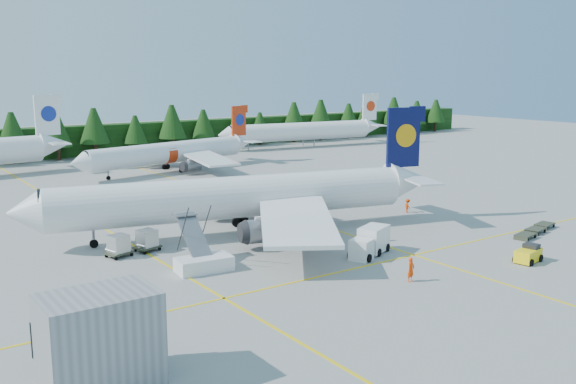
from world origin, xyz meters
TOP-DOWN VIEW (x-y plane):
  - ground at (0.00, 0.00)m, footprint 320.00×320.00m
  - taxi_stripe_a at (-14.00, 20.00)m, footprint 0.25×120.00m
  - taxi_stripe_b at (6.00, 20.00)m, footprint 0.25×120.00m
  - taxi_stripe_cross at (0.00, -6.00)m, footprint 80.00×0.25m
  - treeline_hedge at (0.00, 82.00)m, footprint 220.00×4.00m
  - terminal_building at (-26.00, -14.00)m, footprint 6.00×4.00m
  - airliner_navy at (-4.42, 10.38)m, footprint 42.98×34.96m
  - airliner_red at (7.81, 52.96)m, footprint 35.19×28.65m
  - airliner_far_right at (46.17, 68.67)m, footprint 39.49×8.64m
  - airstairs at (-12.06, 1.18)m, footprint 4.89×6.64m
  - service_truck at (2.60, -3.63)m, footprint 5.51×3.81m
  - baggage_tug at (12.77, -13.33)m, footprint 2.96×1.96m
  - dolly_train at (22.37, -7.50)m, footprint 8.20×3.46m
  - uld_pair at (-15.08, 9.16)m, footprint 5.48×2.54m
  - crew_a at (0.27, -11.20)m, footprint 0.82×0.62m
  - crew_b at (6.18, -0.22)m, footprint 1.11×0.99m
  - crew_c at (18.57, 7.27)m, footprint 0.66×0.79m

SIDE VIEW (x-z plane):
  - ground at x=0.00m, z-range 0.00..0.00m
  - taxi_stripe_a at x=-14.00m, z-range 0.00..0.01m
  - taxi_stripe_b at x=6.00m, z-range 0.00..0.01m
  - taxi_stripe_cross at x=0.00m, z-range 0.00..0.01m
  - dolly_train at x=22.37m, z-range 0.37..0.50m
  - baggage_tug at x=12.77m, z-range -0.01..1.45m
  - crew_c at x=18.57m, z-range 0.00..1.65m
  - airstairs at x=-12.06m, z-range -1.19..3.02m
  - crew_b at x=6.18m, z-range 0.00..1.89m
  - crew_a at x=0.27m, z-range 0.00..2.00m
  - uld_pair at x=-15.08m, z-range 0.30..2.02m
  - service_truck at x=2.60m, z-range -0.01..2.49m
  - terminal_building at x=-26.00m, z-range 0.00..5.20m
  - treeline_hedge at x=0.00m, z-range 0.00..6.00m
  - airliner_red at x=7.81m, z-range -2.07..8.30m
  - airliner_far_right at x=46.17m, z-range -2.15..9.36m
  - airliner_navy at x=-4.42m, z-range -2.53..10.16m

